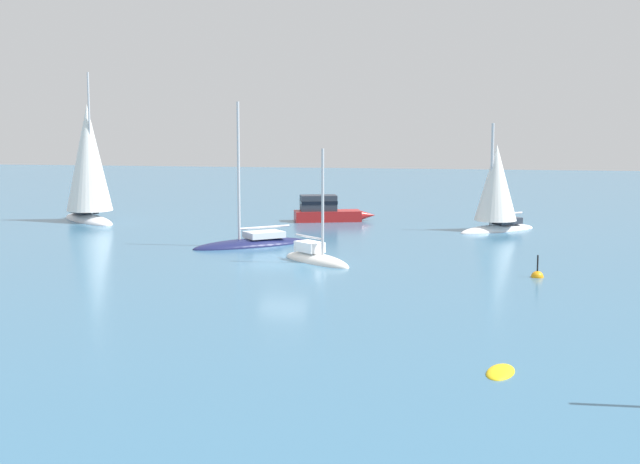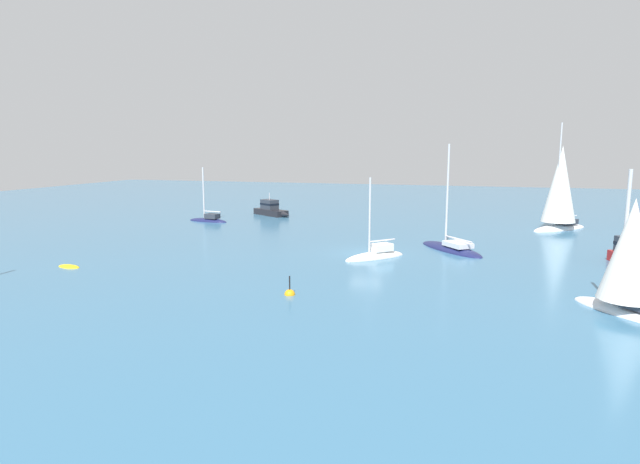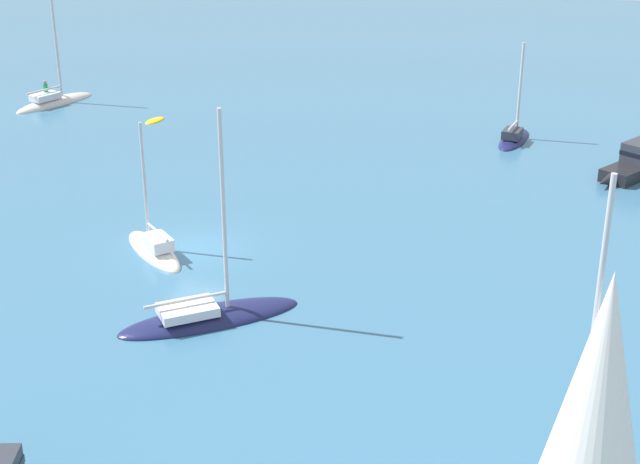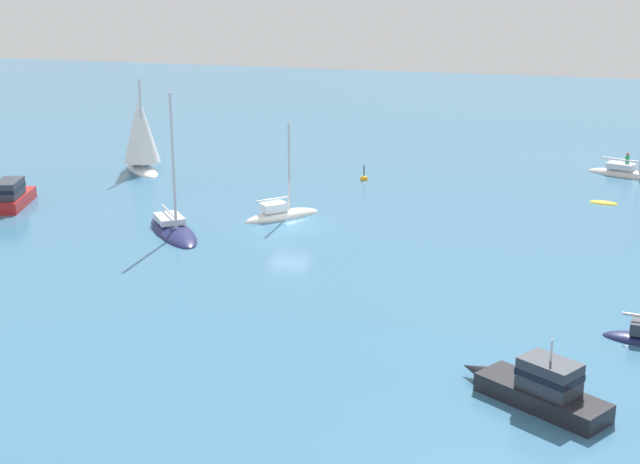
% 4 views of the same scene
% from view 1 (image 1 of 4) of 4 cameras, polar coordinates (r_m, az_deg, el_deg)
% --- Properties ---
extents(ground_plane, '(160.00, 160.00, 0.00)m').
position_cam_1_polar(ground_plane, '(49.43, -2.25, -1.97)').
color(ground_plane, teal).
extents(ketch, '(5.91, 5.52, 7.61)m').
position_cam_1_polar(ketch, '(63.64, 10.70, 2.40)').
color(ketch, white).
rests_on(ketch, ground).
extents(rib, '(1.19, 2.01, 0.32)m').
position_cam_1_polar(rib, '(29.97, 10.93, -8.41)').
color(rib, yellow).
rests_on(rib, ground).
extents(motor_cruiser, '(6.03, 3.04, 1.91)m').
position_cam_1_polar(motor_cruiser, '(68.09, 0.37, 1.32)').
color(motor_cruiser, '#B21E1E').
rests_on(motor_cruiser, ground).
extents(ketch_2, '(6.63, 6.63, 11.21)m').
position_cam_1_polar(ketch_2, '(69.81, -13.92, 3.80)').
color(ketch_2, white).
rests_on(ketch_2, ground).
extents(yacht, '(4.78, 4.62, 6.57)m').
position_cam_1_polar(yacht, '(50.10, -0.25, -1.68)').
color(yacht, silver).
rests_on(yacht, ground).
extents(sailboat, '(7.12, 6.33, 8.98)m').
position_cam_1_polar(sailboat, '(56.25, -4.18, -0.70)').
color(sailboat, '#191E4C').
rests_on(sailboat, ground).
extents(channel_buoy, '(0.62, 0.62, 1.40)m').
position_cam_1_polar(channel_buoy, '(46.82, 13.08, -2.68)').
color(channel_buoy, orange).
rests_on(channel_buoy, ground).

